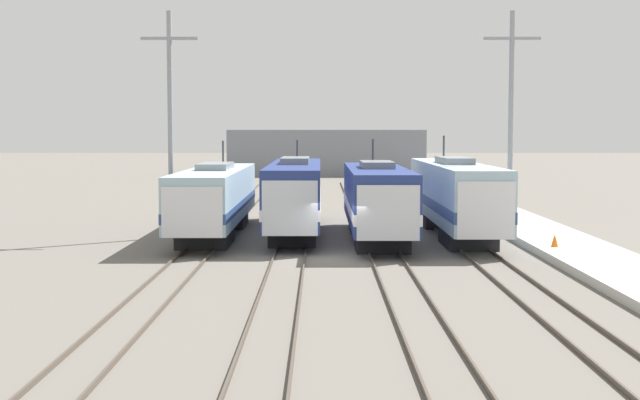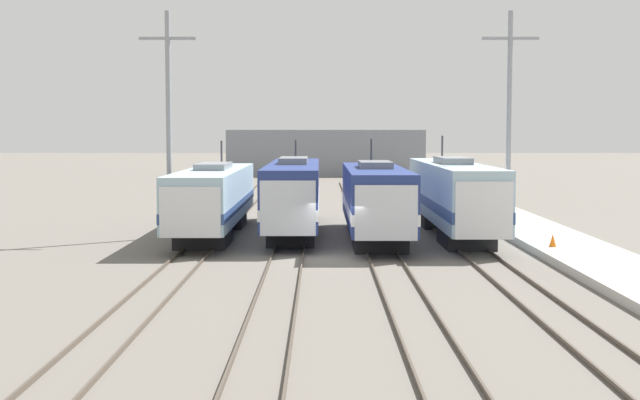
# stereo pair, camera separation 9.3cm
# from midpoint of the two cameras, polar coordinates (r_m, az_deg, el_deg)

# --- Properties ---
(ground_plane) EXTENTS (400.00, 400.00, 0.00)m
(ground_plane) POSITION_cam_midpoint_polar(r_m,az_deg,el_deg) (40.87, 1.18, -3.79)
(ground_plane) COLOR #666059
(rail_pair_far_left) EXTENTS (1.51, 120.00, 0.15)m
(rail_pair_far_left) POSITION_cam_midpoint_polar(r_m,az_deg,el_deg) (41.28, -8.17, -3.65)
(rail_pair_far_left) COLOR #4C4238
(rail_pair_far_left) RESTS_ON ground_plane
(rail_pair_center_left) EXTENTS (1.51, 120.00, 0.15)m
(rail_pair_center_left) POSITION_cam_midpoint_polar(r_m,az_deg,el_deg) (40.88, -1.96, -3.69)
(rail_pair_center_left) COLOR #4C4238
(rail_pair_center_left) RESTS_ON ground_plane
(rail_pair_center_right) EXTENTS (1.51, 120.00, 0.15)m
(rail_pair_center_right) POSITION_cam_midpoint_polar(r_m,az_deg,el_deg) (40.97, 4.31, -3.68)
(rail_pair_center_right) COLOR #4C4238
(rail_pair_center_right) RESTS_ON ground_plane
(rail_pair_far_right) EXTENTS (1.51, 120.00, 0.15)m
(rail_pair_far_right) POSITION_cam_midpoint_polar(r_m,az_deg,el_deg) (41.53, 10.47, -3.63)
(rail_pair_far_right) COLOR #4C4238
(rail_pair_far_right) RESTS_ON ground_plane
(locomotive_far_left) EXTENTS (3.10, 18.50, 5.27)m
(locomotive_far_left) POSITION_cam_midpoint_polar(r_m,az_deg,el_deg) (49.87, -6.73, 0.09)
(locomotive_far_left) COLOR #232326
(locomotive_far_left) RESTS_ON ground_plane
(locomotive_center_left) EXTENTS (2.88, 18.88, 5.31)m
(locomotive_center_left) POSITION_cam_midpoint_polar(r_m,az_deg,el_deg) (50.39, -1.57, 0.32)
(locomotive_center_left) COLOR black
(locomotive_center_left) RESTS_ON ground_plane
(locomotive_center_right) EXTENTS (3.11, 16.43, 5.40)m
(locomotive_center_right) POSITION_cam_midpoint_polar(r_m,az_deg,el_deg) (47.42, 3.72, -0.01)
(locomotive_center_right) COLOR black
(locomotive_center_right) RESTS_ON ground_plane
(locomotive_far_right) EXTENTS (2.88, 19.52, 5.58)m
(locomotive_far_right) POSITION_cam_midpoint_polar(r_m,az_deg,el_deg) (49.92, 8.69, 0.25)
(locomotive_far_right) COLOR #232326
(locomotive_far_right) RESTS_ON ground_plane
(catenary_tower_left) EXTENTS (3.09, 0.28, 12.33)m
(catenary_tower_left) POSITION_cam_midpoint_polar(r_m,az_deg,el_deg) (49.36, -9.53, 5.16)
(catenary_tower_left) COLOR gray
(catenary_tower_left) RESTS_ON ground_plane
(catenary_tower_right) EXTENTS (3.09, 0.28, 12.33)m
(catenary_tower_right) POSITION_cam_midpoint_polar(r_m,az_deg,el_deg) (49.77, 12.16, 5.11)
(catenary_tower_right) COLOR gray
(catenary_tower_right) RESTS_ON ground_plane
(platform) EXTENTS (4.00, 120.00, 0.38)m
(platform) POSITION_cam_midpoint_polar(r_m,az_deg,el_deg) (42.61, 16.72, -3.38)
(platform) COLOR #B7B5AD
(platform) RESTS_ON ground_plane
(traffic_cone) EXTENTS (0.36, 0.36, 0.62)m
(traffic_cone) POSITION_cam_midpoint_polar(r_m,az_deg,el_deg) (43.57, 14.82, -2.51)
(traffic_cone) COLOR orange
(traffic_cone) RESTS_ON platform
(depot_building) EXTENTS (25.68, 13.06, 6.02)m
(depot_building) POSITION_cam_midpoint_polar(r_m,az_deg,el_deg) (120.81, 0.47, 3.08)
(depot_building) COLOR gray
(depot_building) RESTS_ON ground_plane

